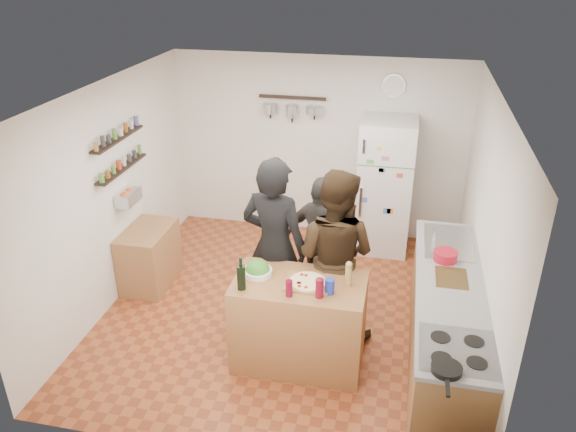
% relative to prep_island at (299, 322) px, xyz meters
% --- Properties ---
extents(room_shell, '(4.20, 4.20, 4.20)m').
position_rel_prep_island_xyz_m(room_shell, '(-0.30, 1.17, 0.79)').
color(room_shell, brown).
rests_on(room_shell, ground).
extents(prep_island, '(1.25, 0.72, 0.91)m').
position_rel_prep_island_xyz_m(prep_island, '(0.00, 0.00, 0.00)').
color(prep_island, brown).
rests_on(prep_island, floor).
extents(pizza_board, '(0.42, 0.34, 0.02)m').
position_rel_prep_island_xyz_m(pizza_board, '(0.08, -0.02, 0.47)').
color(pizza_board, olive).
rests_on(pizza_board, prep_island).
extents(pizza, '(0.34, 0.34, 0.02)m').
position_rel_prep_island_xyz_m(pizza, '(0.08, -0.02, 0.48)').
color(pizza, beige).
rests_on(pizza, pizza_board).
extents(salad_bowl, '(0.28, 0.28, 0.06)m').
position_rel_prep_island_xyz_m(salad_bowl, '(-0.42, 0.05, 0.48)').
color(salad_bowl, silver).
rests_on(salad_bowl, prep_island).
extents(wine_bottle, '(0.08, 0.08, 0.24)m').
position_rel_prep_island_xyz_m(wine_bottle, '(-0.50, -0.22, 0.58)').
color(wine_bottle, black).
rests_on(wine_bottle, prep_island).
extents(wine_glass_near, '(0.06, 0.06, 0.16)m').
position_rel_prep_island_xyz_m(wine_glass_near, '(-0.05, -0.24, 0.53)').
color(wine_glass_near, '#5A071C').
rests_on(wine_glass_near, prep_island).
extents(wine_glass_far, '(0.08, 0.08, 0.18)m').
position_rel_prep_island_xyz_m(wine_glass_far, '(0.22, -0.20, 0.55)').
color(wine_glass_far, '#61081B').
rests_on(wine_glass_far, prep_island).
extents(pepper_mill, '(0.06, 0.06, 0.20)m').
position_rel_prep_island_xyz_m(pepper_mill, '(0.45, 0.05, 0.55)').
color(pepper_mill, '#A88046').
rests_on(pepper_mill, prep_island).
extents(salt_canister, '(0.09, 0.09, 0.14)m').
position_rel_prep_island_xyz_m(salt_canister, '(0.30, -0.12, 0.53)').
color(salt_canister, navy).
rests_on(salt_canister, prep_island).
extents(person_left, '(0.80, 0.62, 1.96)m').
position_rel_prep_island_xyz_m(person_left, '(-0.35, 0.48, 0.52)').
color(person_left, black).
rests_on(person_left, floor).
extents(person_center, '(1.05, 0.91, 1.86)m').
position_rel_prep_island_xyz_m(person_center, '(0.25, 0.53, 0.47)').
color(person_center, black).
rests_on(person_center, floor).
extents(person_back, '(0.97, 0.70, 1.54)m').
position_rel_prep_island_xyz_m(person_back, '(0.04, 1.09, 0.31)').
color(person_back, '#2C2927').
rests_on(person_back, floor).
extents(counter_run, '(0.63, 2.63, 0.90)m').
position_rel_prep_island_xyz_m(counter_run, '(1.40, 0.24, -0.01)').
color(counter_run, '#9E7042').
rests_on(counter_run, floor).
extents(stove_top, '(0.60, 0.62, 0.02)m').
position_rel_prep_island_xyz_m(stove_top, '(1.40, -0.71, 0.46)').
color(stove_top, white).
rests_on(stove_top, counter_run).
extents(skillet, '(0.23, 0.23, 0.04)m').
position_rel_prep_island_xyz_m(skillet, '(1.30, -0.98, 0.49)').
color(skillet, black).
rests_on(skillet, stove_top).
extents(sink, '(0.50, 0.80, 0.03)m').
position_rel_prep_island_xyz_m(sink, '(1.40, 1.09, 0.46)').
color(sink, silver).
rests_on(sink, counter_run).
extents(cutting_board, '(0.30, 0.40, 0.02)m').
position_rel_prep_island_xyz_m(cutting_board, '(1.40, 0.36, 0.46)').
color(cutting_board, olive).
rests_on(cutting_board, counter_run).
extents(red_bowl, '(0.24, 0.24, 0.10)m').
position_rel_prep_island_xyz_m(red_bowl, '(1.35, 0.69, 0.51)').
color(red_bowl, '#AC1326').
rests_on(red_bowl, counter_run).
extents(fridge, '(0.70, 0.68, 1.80)m').
position_rel_prep_island_xyz_m(fridge, '(0.65, 2.54, 0.45)').
color(fridge, white).
rests_on(fridge, floor).
extents(wall_clock, '(0.30, 0.03, 0.30)m').
position_rel_prep_island_xyz_m(wall_clock, '(0.65, 2.87, 1.69)').
color(wall_clock, silver).
rests_on(wall_clock, back_wall).
extents(spice_shelf_lower, '(0.12, 1.00, 0.02)m').
position_rel_prep_island_xyz_m(spice_shelf_lower, '(-2.23, 0.99, 1.04)').
color(spice_shelf_lower, black).
rests_on(spice_shelf_lower, left_wall).
extents(spice_shelf_upper, '(0.12, 1.00, 0.02)m').
position_rel_prep_island_xyz_m(spice_shelf_upper, '(-2.23, 0.99, 1.40)').
color(spice_shelf_upper, black).
rests_on(spice_shelf_upper, left_wall).
extents(produce_basket, '(0.18, 0.35, 0.14)m').
position_rel_prep_island_xyz_m(produce_basket, '(-2.20, 0.99, 0.69)').
color(produce_basket, silver).
rests_on(produce_basket, left_wall).
extents(side_table, '(0.50, 0.80, 0.73)m').
position_rel_prep_island_xyz_m(side_table, '(-2.04, 1.01, -0.09)').
color(side_table, '#986B3F').
rests_on(side_table, floor).
extents(pot_rack, '(0.90, 0.04, 0.04)m').
position_rel_prep_island_xyz_m(pot_rack, '(-0.65, 2.79, 1.49)').
color(pot_rack, black).
rests_on(pot_rack, back_wall).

